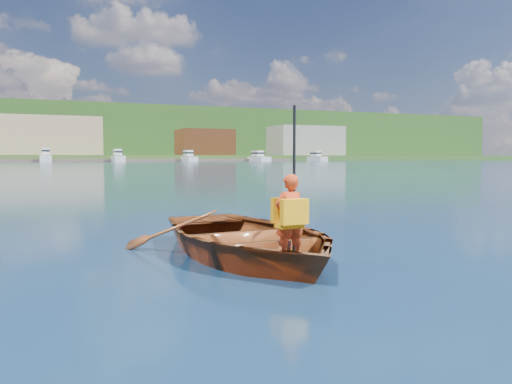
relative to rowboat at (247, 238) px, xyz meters
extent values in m
plane|color=#13203B|center=(1.34, -0.42, -0.26)|extent=(600.00, 600.00, 0.00)
imported|color=#663E0A|center=(0.00, 0.00, 0.00)|extent=(3.05, 4.09, 0.81)
imported|color=red|center=(0.21, -0.89, 0.36)|extent=(0.39, 0.27, 1.04)
cube|color=#F1A70D|center=(0.22, -1.01, 0.44)|extent=(0.35, 0.12, 0.30)
cube|color=#F1A70D|center=(0.20, -0.77, 0.44)|extent=(0.34, 0.10, 0.30)
cube|color=#F1A70D|center=(0.21, -0.89, 0.26)|extent=(0.31, 0.24, 0.05)
cylinder|color=black|center=(0.35, -0.73, 0.78)|extent=(0.04, 0.04, 1.87)
cube|color=#435D2A|center=(1.34, 189.58, 0.74)|extent=(400.00, 80.00, 2.00)
cube|color=#254F1F|center=(1.34, 239.58, 10.74)|extent=(400.00, 100.00, 22.00)
cube|color=brown|center=(-8.01, 147.58, 0.14)|extent=(160.05, 7.23, 0.80)
cube|color=tan|center=(-3.66, 164.58, 7.74)|extent=(30.00, 16.00, 12.00)
cube|color=maroon|center=(46.34, 164.58, 6.24)|extent=(18.00, 16.00, 9.00)
cube|color=gray|center=(86.34, 164.58, 7.24)|extent=(26.00, 16.00, 11.00)
cube|color=silver|center=(-5.01, 142.58, 0.59)|extent=(2.93, 10.47, 2.12)
cube|color=silver|center=(-5.01, 143.62, 2.76)|extent=(2.05, 4.71, 1.80)
cube|color=black|center=(-5.01, 143.62, 2.86)|extent=(2.11, 4.92, 0.50)
cube|color=silver|center=(14.20, 142.58, 0.51)|extent=(2.97, 10.61, 1.91)
cube|color=silver|center=(14.20, 143.64, 2.55)|extent=(2.08, 4.77, 1.80)
cube|color=black|center=(14.20, 143.64, 2.65)|extent=(2.14, 4.99, 0.50)
cube|color=silver|center=(35.19, 142.58, 0.42)|extent=(2.90, 10.37, 1.68)
cube|color=silver|center=(35.19, 143.61, 2.32)|extent=(2.03, 4.67, 1.80)
cube|color=black|center=(35.19, 143.61, 2.42)|extent=(2.09, 4.87, 0.50)
cube|color=silver|center=(58.17, 142.58, 0.40)|extent=(3.42, 12.22, 1.64)
cube|color=silver|center=(58.17, 143.80, 2.29)|extent=(2.39, 5.50, 1.80)
cube|color=black|center=(58.17, 143.80, 2.39)|extent=(2.46, 5.74, 0.50)
cube|color=silver|center=(79.41, 142.58, 0.42)|extent=(2.74, 9.79, 1.69)
cube|color=silver|center=(79.41, 143.56, 2.33)|extent=(1.92, 4.41, 1.80)
cube|color=black|center=(79.41, 143.56, 2.43)|extent=(1.97, 4.60, 0.50)
cylinder|color=#382314|center=(90.19, 264.58, 18.77)|extent=(0.80, 0.80, 4.05)
sphere|color=#245B1E|center=(90.19, 264.58, 24.17)|extent=(7.56, 7.56, 7.56)
cylinder|color=#382314|center=(3.89, 262.38, 18.02)|extent=(0.80, 0.80, 3.43)
sphere|color=#245B1E|center=(3.89, 262.38, 22.60)|extent=(6.41, 6.41, 6.41)
cylinder|color=#382314|center=(-0.68, 209.08, 7.42)|extent=(0.80, 0.80, 3.55)
sphere|color=#245B1E|center=(-0.68, 209.08, 12.15)|extent=(6.62, 6.62, 6.62)
cylinder|color=#382314|center=(145.77, 247.47, 15.40)|extent=(0.80, 0.80, 4.14)
sphere|color=#245B1E|center=(145.77, 247.47, 20.92)|extent=(7.74, 7.74, 7.74)
cylinder|color=#382314|center=(87.59, 256.37, 17.11)|extent=(0.80, 0.80, 4.01)
sphere|color=#245B1E|center=(87.59, 256.37, 22.45)|extent=(7.48, 7.48, 7.48)
cylinder|color=#382314|center=(0.47, 208.91, 6.99)|extent=(0.80, 0.80, 2.75)
sphere|color=#245B1E|center=(0.47, 208.91, 10.65)|extent=(5.13, 5.13, 5.13)
cylinder|color=#382314|center=(53.34, 209.04, 7.68)|extent=(0.80, 0.80, 4.08)
sphere|color=#245B1E|center=(53.34, 209.04, 13.12)|extent=(7.62, 7.62, 7.62)
cylinder|color=#382314|center=(86.29, 235.45, 12.25)|extent=(0.80, 0.80, 2.66)
sphere|color=#245B1E|center=(86.29, 235.45, 15.79)|extent=(4.96, 4.96, 4.96)
cylinder|color=#382314|center=(135.03, 259.90, 17.52)|extent=(0.80, 0.80, 3.43)
sphere|color=#245B1E|center=(135.03, 259.90, 22.09)|extent=(6.40, 6.40, 6.40)
cylinder|color=#382314|center=(53.98, 234.46, 12.50)|extent=(0.80, 0.80, 3.56)
sphere|color=#245B1E|center=(53.98, 234.46, 17.25)|extent=(6.65, 6.65, 6.65)
camera|label=1|loc=(-2.35, -6.23, 1.08)|focal=35.00mm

